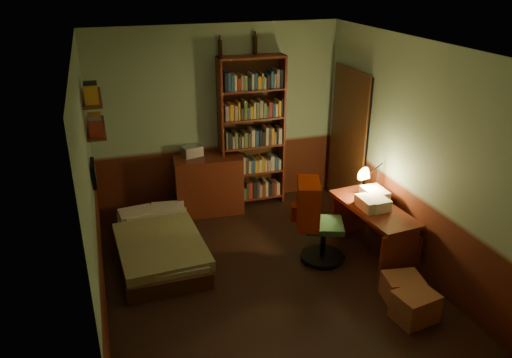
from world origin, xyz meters
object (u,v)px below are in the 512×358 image
object	(u,v)px
office_chair	(324,226)
cardboard_box_a	(415,306)
desk	(371,231)
cardboard_box_b	(402,288)
mini_stereo	(192,151)
bookshelf	(252,133)
dresser	(209,184)
bed	(159,238)
desk_lamp	(378,171)

from	to	relation	value
office_chair	cardboard_box_a	size ratio (longest dim) A/B	2.23
desk	cardboard_box_b	distance (m)	0.92
mini_stereo	office_chair	xyz separation A→B (m)	(1.21, -1.81, -0.45)
desk	office_chair	world-z (taller)	office_chair
bookshelf	cardboard_box_a	size ratio (longest dim) A/B	5.36
desk	office_chair	distance (m)	0.62
dresser	mini_stereo	distance (m)	0.54
bed	cardboard_box_a	size ratio (longest dim) A/B	4.25
dresser	cardboard_box_b	bearing A→B (deg)	-56.16
mini_stereo	desk_lamp	xyz separation A→B (m)	(2.04, -1.55, 0.06)
bed	dresser	world-z (taller)	dresser
dresser	bed	bearing A→B (deg)	-125.90
bed	desk	size ratio (longest dim) A/B	1.40
dresser	desk_lamp	size ratio (longest dim) A/B	1.55
bed	desk	distance (m)	2.59
desk	desk_lamp	size ratio (longest dim) A/B	2.04
dresser	cardboard_box_a	bearing A→B (deg)	-59.99
bed	mini_stereo	world-z (taller)	mini_stereo
desk_lamp	cardboard_box_b	distance (m)	1.52
bookshelf	desk	bearing A→B (deg)	-61.52
bookshelf	cardboard_box_a	xyz separation A→B (m)	(0.76, -3.08, -0.94)
desk	cardboard_box_a	xyz separation A→B (m)	(-0.18, -1.22, -0.18)
dresser	desk_lamp	xyz separation A→B (m)	(1.85, -1.43, 0.55)
cardboard_box_a	office_chair	bearing A→B (deg)	107.66
dresser	cardboard_box_a	world-z (taller)	dresser
cardboard_box_a	bed	bearing A→B (deg)	139.09
bookshelf	bed	bearing A→B (deg)	-142.89
dresser	cardboard_box_b	distance (m)	3.07
mini_stereo	bookshelf	world-z (taller)	bookshelf
dresser	desk_lamp	bearing A→B (deg)	-33.30
office_chair	bed	bearing A→B (deg)	-179.93
desk_lamp	cardboard_box_a	xyz separation A→B (m)	(-0.41, -1.56, -0.81)
bed	dresser	distance (m)	1.33
dresser	desk_lamp	distance (m)	2.40
office_chair	desk_lamp	bearing A→B (deg)	37.52
desk	office_chair	xyz separation A→B (m)	(-0.60, 0.08, 0.12)
desk	cardboard_box_a	bearing A→B (deg)	-103.98
bookshelf	desk	world-z (taller)	bookshelf
desk_lamp	office_chair	xyz separation A→B (m)	(-0.83, -0.26, -0.51)
dresser	desk	bearing A→B (deg)	-43.17
cardboard_box_a	cardboard_box_b	bearing A→B (deg)	78.53
desk	cardboard_box_b	size ratio (longest dim) A/B	3.17
bookshelf	cardboard_box_b	size ratio (longest dim) A/B	5.60
bookshelf	desk	xyz separation A→B (m)	(0.94, -1.85, -0.76)
bed	cardboard_box_b	bearing A→B (deg)	-35.38
bed	cardboard_box_b	xyz separation A→B (m)	(2.36, -1.65, -0.12)
bed	desk_lamp	bearing A→B (deg)	-9.18
mini_stereo	bookshelf	size ratio (longest dim) A/B	0.12
bed	desk	world-z (taller)	desk
bed	mini_stereo	bearing A→B (deg)	59.28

